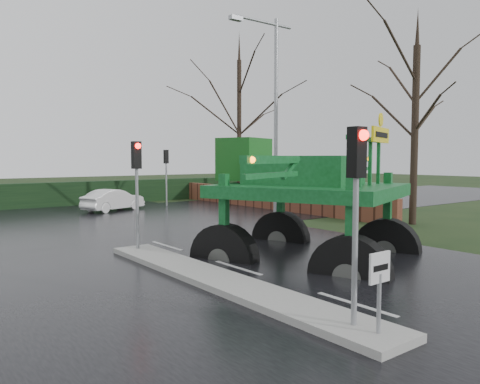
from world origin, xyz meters
TOP-DOWN VIEW (x-y plane):
  - ground at (0.00, 0.00)m, footprint 140.00×140.00m
  - road_main at (0.00, 10.00)m, footprint 14.00×80.00m
  - road_cross at (0.00, 16.00)m, footprint 80.00×12.00m
  - median_island at (-1.30, 3.00)m, footprint 1.20×10.00m
  - hedge_row at (0.00, 24.00)m, footprint 44.00×0.90m
  - brick_wall at (10.50, 16.00)m, footprint 0.40×20.00m
  - keep_left_sign at (-1.30, -1.50)m, footprint 0.50×0.07m
  - traffic_signal_near at (-1.30, -1.01)m, footprint 0.26×0.33m
  - traffic_signal_mid at (-1.30, 7.49)m, footprint 0.26×0.33m
  - traffic_signal_far at (6.50, 20.01)m, footprint 0.26×0.33m
  - street_light_right at (8.19, 12.00)m, footprint 3.85×0.30m
  - tree_right_near at (11.50, 6.00)m, footprint 5.60×5.60m
  - tree_right_far at (13.00, 21.00)m, footprint 7.00×7.00m
  - crop_sprayer at (1.69, 1.83)m, footprint 8.93×7.14m
  - white_sedan at (2.75, 19.35)m, footprint 3.96×2.56m

SIDE VIEW (x-z plane):
  - ground at x=0.00m, z-range 0.00..0.00m
  - white_sedan at x=2.75m, z-range -0.62..0.62m
  - road_main at x=0.00m, z-range -0.01..0.01m
  - road_cross at x=0.00m, z-range 0.00..0.02m
  - median_island at x=-1.30m, z-range 0.01..0.17m
  - brick_wall at x=10.50m, z-range 0.00..1.20m
  - hedge_row at x=0.00m, z-range 0.00..1.50m
  - keep_left_sign at x=-1.30m, z-range 0.38..1.73m
  - crop_sprayer at x=1.69m, z-range -0.14..5.19m
  - traffic_signal_near at x=-1.30m, z-range 0.83..4.35m
  - traffic_signal_mid at x=-1.30m, z-range 0.83..4.35m
  - traffic_signal_far at x=6.50m, z-range 0.83..4.35m
  - tree_right_near at x=11.50m, z-range 0.38..10.02m
  - street_light_right at x=8.19m, z-range 0.99..10.99m
  - tree_right_far at x=13.00m, z-range 0.47..12.52m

